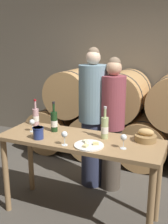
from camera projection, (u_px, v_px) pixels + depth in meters
ground_plane at (80, 215)px, 2.92m from camera, size 10.00×10.00×0.00m
stone_wall_back at (133, 58)px, 4.50m from camera, size 10.00×0.12×3.20m
barrel_stack at (121, 119)px, 4.22m from camera, size 3.18×0.94×1.44m
tasting_table at (79, 151)px, 2.72m from camera, size 1.70×0.60×0.91m
person_left at (93, 118)px, 3.34m from camera, size 0.35×0.35×1.81m
person_right at (112, 124)px, 3.25m from camera, size 0.30×0.30×1.69m
wine_bottle_red at (54, 121)px, 2.87m from camera, size 0.08×0.08×0.33m
wine_bottle_white at (105, 128)px, 2.66m from camera, size 0.08×0.08×0.34m
wine_bottle_rose at (36, 117)px, 3.08m from camera, size 0.08×0.08×0.31m
blue_crock at (38, 132)px, 2.66m from camera, size 0.11×0.11×0.12m
bread_basket at (146, 136)px, 2.60m from camera, size 0.21×0.21×0.13m
cheese_plate at (89, 145)px, 2.48m from camera, size 0.28×0.28×0.04m
wine_glass_far_left at (32, 123)px, 2.86m from camera, size 0.06×0.06×0.14m
wine_glass_left at (64, 135)px, 2.48m from camera, size 0.06×0.06×0.14m
wine_glass_center at (124, 138)px, 2.40m from camera, size 0.06×0.06×0.14m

